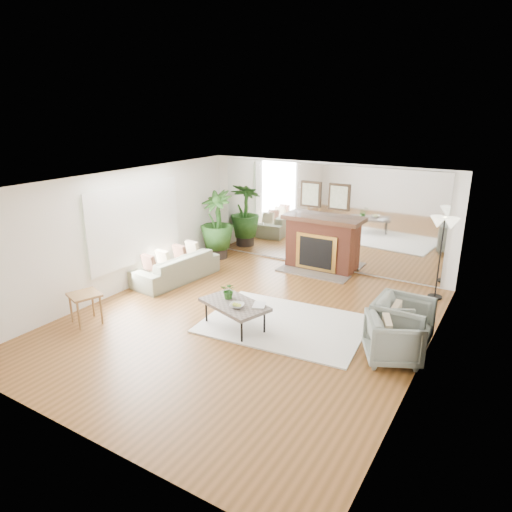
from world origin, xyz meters
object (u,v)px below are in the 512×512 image
Objects in this scene: fireplace at (320,243)px; armchair_front at (393,339)px; sofa at (176,267)px; coffee_table at (234,305)px; floor_lamp at (444,229)px; potted_ficus at (217,223)px; armchair_back at (403,323)px; side_table at (85,299)px.

fireplace is 2.59× the size of armchair_front.
fireplace reaches higher than sofa.
coffee_table is 4.33m from floor_lamp.
sofa is 1.89m from potted_ficus.
floor_lamp is (5.15, 1.91, 1.13)m from sofa.
armchair_back reaches higher than sofa.
floor_lamp is (2.74, 3.20, 0.99)m from coffee_table.
floor_lamp is (5.11, 4.39, 0.96)m from side_table.
coffee_table is 2.78m from armchair_back.
coffee_table is at bearing 71.15° from armchair_front.
armchair_back is at bearing 22.61° from side_table.
fireplace reaches higher than potted_ficus.
side_table is at bearing 80.67° from armchair_front.
potted_ficus reaches higher than sofa.
floor_lamp is at bearing -7.11° from fireplace.
armchair_back is at bearing 18.71° from coffee_table.
coffee_table is 1.70× the size of armchair_front.
sofa is at bearing -137.45° from fireplace.
armchair_front is at bearing -178.94° from armchair_back.
armchair_back is 0.51× the size of potted_ficus.
armchair_front is at bearing 7.62° from coffee_table.
floor_lamp is at bearing 1.43° from potted_ficus.
floor_lamp reaches higher than sofa.
coffee_table is at bearing -90.57° from fireplace.
armchair_front is 0.47× the size of floor_lamp.
fireplace is 1.19× the size of potted_ficus.
coffee_table is 2.74m from sofa.
potted_ficus is at bearing 68.34° from armchair_back.
sofa is 5.07m from armchair_back.
side_table is (-2.37, -1.19, 0.04)m from coffee_table.
armchair_back is 5.42m from side_table.
sofa is at bearing 53.02° from armchair_front.
armchair_back is 2.53m from floor_lamp.
potted_ficus is (-2.56, 3.07, 0.48)m from coffee_table.
fireplace is 2.65m from potted_ficus.
fireplace is 1.52× the size of coffee_table.
sofa is (-2.41, 1.29, -0.14)m from coffee_table.
potted_ficus is at bearing 92.61° from side_table.
coffee_table is 4.03m from potted_ficus.
sofa reaches higher than coffee_table.
armchair_back is at bearing -22.72° from potted_ficus.
side_table is (-2.41, -4.73, -0.19)m from fireplace.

